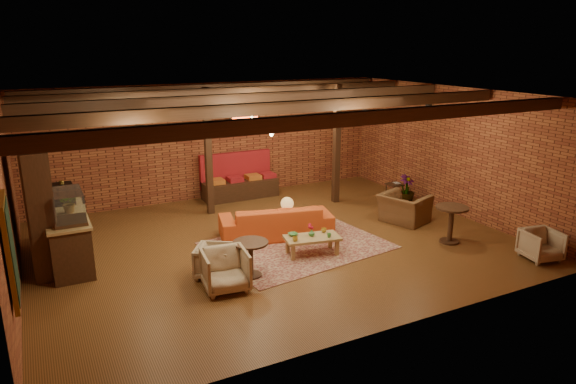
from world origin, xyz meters
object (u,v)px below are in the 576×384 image
coffee_table (312,238)px  armchair_right (404,204)px  sofa (276,221)px  side_table_book (395,185)px  armchair_b (225,268)px  armchair_far (541,244)px  round_table_left (251,253)px  armchair_a (214,260)px  plant_tall (408,161)px  round_table_right (451,219)px  side_table_lamp (287,207)px

coffee_table → armchair_right: size_ratio=1.13×
sofa → armchair_right: 3.25m
sofa → side_table_book: size_ratio=5.35×
coffee_table → armchair_b: size_ratio=1.52×
armchair_far → round_table_left: bearing=172.0°
armchair_a → plant_tall: plant_tall is taller
armchair_b → round_table_right: round_table_right is taller
side_table_lamp → armchair_far: (3.97, -3.50, -0.36)m
armchair_b → armchair_right: (5.13, 1.40, 0.07)m
coffee_table → armchair_a: size_ratio=1.83×
plant_tall → armchair_far: bearing=-90.0°
round_table_left → round_table_right: size_ratio=0.84×
round_table_right → plant_tall: bearing=70.1°
round_table_left → plant_tall: plant_tall is taller
side_table_book → round_table_left: bearing=-153.4°
coffee_table → plant_tall: plant_tall is taller
coffee_table → plant_tall: (4.00, 1.88, 0.85)m
round_table_left → armchair_right: bearing=14.0°
sofa → coffee_table: bearing=112.7°
sofa → armchair_far: (4.21, -3.59, -0.02)m
armchair_right → armchair_far: (1.00, -3.05, -0.13)m
armchair_b → armchair_right: 5.32m
sofa → armchair_a: size_ratio=3.75×
sofa → round_table_right: (3.25, -2.06, 0.19)m
armchair_a → round_table_right: bearing=-64.7°
side_table_lamp → round_table_right: size_ratio=1.11×
round_table_left → side_table_book: size_ratio=1.48×
armchair_b → sofa: bearing=51.9°
round_table_right → plant_tall: (0.97, 2.67, 0.65)m
side_table_lamp → armchair_right: 3.01m
armchair_b → round_table_right: (5.17, -0.12, 0.15)m
coffee_table → side_table_book: 4.65m
round_table_left → plant_tall: size_ratio=0.29×
sofa → plant_tall: size_ratio=1.04×
armchair_right → armchair_far: size_ratio=1.58×
round_table_left → armchair_b: armchair_b is taller
armchair_b → side_table_book: armchair_b is taller
armchair_far → round_table_right: bearing=133.5°
armchair_a → plant_tall: (6.14, 1.96, 0.87)m
armchair_right → armchair_a: bearing=79.1°
coffee_table → side_table_lamp: 1.22m
side_table_lamp → round_table_right: bearing=-33.2°
armchair_right → round_table_right: size_ratio=1.31×
sofa → armchair_a: (-1.93, -1.35, -0.03)m
side_table_book → armchair_far: bearing=-90.0°
armchair_b → plant_tall: size_ratio=0.33×
armchair_right → side_table_book: size_ratio=2.30×
round_table_left → plant_tall: 6.02m
side_table_book → plant_tall: size_ratio=0.19×
coffee_table → round_table_left: (-1.53, -0.40, 0.12)m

